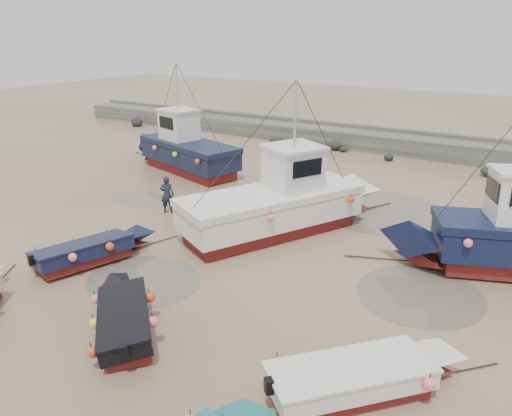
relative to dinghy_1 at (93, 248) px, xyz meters
The scene contains 12 objects.
ground 5.56m from the dinghy_1, ahead, with size 120.00×120.00×0.00m, color tan.
seawall 23.41m from the dinghy_1, 76.32° to the left, with size 60.00×4.92×1.50m.
puddle_a 2.59m from the dinghy_1, ahead, with size 4.09×4.09×0.01m, color #635B51.
puddle_b 11.53m from the dinghy_1, 19.78° to the left, with size 4.03×4.03×0.01m, color #635B51.
puddle_c 7.16m from the dinghy_1, 120.10° to the left, with size 3.65×3.65×0.01m, color #635B51.
puddle_d 13.07m from the dinghy_1, 56.33° to the left, with size 5.96×5.96×0.01m, color #635B51.
dinghy_1 is the anchor object (origin of this frame).
dinghy_3 11.01m from the dinghy_1, ahead, with size 4.68×5.02×1.43m.
dinghy_4 4.89m from the dinghy_1, 30.75° to the right, with size 4.57×4.34×1.43m.
cabin_boat_0 12.75m from the dinghy_1, 114.53° to the left, with size 10.04×4.69×6.22m.
cabin_boat_1 7.76m from the dinghy_1, 54.71° to the left, with size 6.32×10.37×6.22m.
person 5.58m from the dinghy_1, 102.38° to the left, with size 0.64×0.42×1.75m, color #1A2035.
Camera 1 is at (8.29, -11.76, 8.12)m, focal length 35.00 mm.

